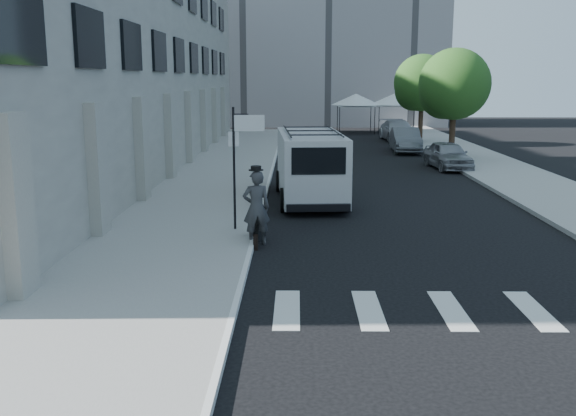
{
  "coord_description": "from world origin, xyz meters",
  "views": [
    {
      "loc": [
        -0.82,
        -14.89,
        4.44
      ],
      "look_at": [
        -1.03,
        0.58,
        1.3
      ],
      "focal_mm": 40.0,
      "sensor_mm": 36.0,
      "label": 1
    }
  ],
  "objects_px": {
    "briefcase": "(256,242)",
    "cargo_van": "(310,165)",
    "businessman": "(256,208)",
    "parked_car_a": "(448,155)",
    "suitcase": "(258,229)",
    "parked_car_b": "(405,140)",
    "parked_car_c": "(398,131)"
  },
  "relations": [
    {
      "from": "briefcase",
      "to": "suitcase",
      "type": "distance_m",
      "value": 0.91
    },
    {
      "from": "businessman",
      "to": "suitcase",
      "type": "relative_size",
      "value": 1.67
    },
    {
      "from": "businessman",
      "to": "parked_car_b",
      "type": "relative_size",
      "value": 0.45
    },
    {
      "from": "briefcase",
      "to": "cargo_van",
      "type": "relative_size",
      "value": 0.06
    },
    {
      "from": "businessman",
      "to": "parked_car_b",
      "type": "height_order",
      "value": "businessman"
    },
    {
      "from": "cargo_van",
      "to": "parked_car_a",
      "type": "distance_m",
      "value": 10.96
    },
    {
      "from": "suitcase",
      "to": "parked_car_b",
      "type": "xyz_separation_m",
      "value": [
        7.71,
        21.79,
        0.42
      ]
    },
    {
      "from": "businessman",
      "to": "parked_car_c",
      "type": "relative_size",
      "value": 0.4
    },
    {
      "from": "suitcase",
      "to": "parked_car_b",
      "type": "height_order",
      "value": "parked_car_b"
    },
    {
      "from": "parked_car_b",
      "to": "parked_car_c",
      "type": "relative_size",
      "value": 0.88
    },
    {
      "from": "briefcase",
      "to": "suitcase",
      "type": "relative_size",
      "value": 0.36
    },
    {
      "from": "businessman",
      "to": "parked_car_a",
      "type": "height_order",
      "value": "businessman"
    },
    {
      "from": "suitcase",
      "to": "briefcase",
      "type": "bearing_deg",
      "value": -66.23
    },
    {
      "from": "parked_car_a",
      "to": "parked_car_c",
      "type": "height_order",
      "value": "parked_car_c"
    },
    {
      "from": "briefcase",
      "to": "parked_car_b",
      "type": "bearing_deg",
      "value": 69.02
    },
    {
      "from": "suitcase",
      "to": "businessman",
      "type": "bearing_deg",
      "value": -66.28
    },
    {
      "from": "businessman",
      "to": "briefcase",
      "type": "xyz_separation_m",
      "value": [
        0.0,
        -0.45,
        -0.85
      ]
    },
    {
      "from": "parked_car_a",
      "to": "briefcase",
      "type": "bearing_deg",
      "value": -124.63
    },
    {
      "from": "briefcase",
      "to": "parked_car_a",
      "type": "height_order",
      "value": "parked_car_a"
    },
    {
      "from": "suitcase",
      "to": "parked_car_a",
      "type": "height_order",
      "value": "parked_car_a"
    },
    {
      "from": "parked_car_b",
      "to": "briefcase",
      "type": "bearing_deg",
      "value": -105.84
    },
    {
      "from": "suitcase",
      "to": "cargo_van",
      "type": "relative_size",
      "value": 0.18
    },
    {
      "from": "cargo_van",
      "to": "parked_car_c",
      "type": "distance_m",
      "value": 23.92
    },
    {
      "from": "briefcase",
      "to": "cargo_van",
      "type": "height_order",
      "value": "cargo_van"
    },
    {
      "from": "briefcase",
      "to": "parked_car_a",
      "type": "xyz_separation_m",
      "value": [
        8.61,
        15.38,
        0.52
      ]
    },
    {
      "from": "parked_car_a",
      "to": "parked_car_b",
      "type": "distance_m",
      "value": 7.36
    },
    {
      "from": "cargo_van",
      "to": "parked_car_b",
      "type": "bearing_deg",
      "value": 64.79
    },
    {
      "from": "businessman",
      "to": "parked_car_a",
      "type": "bearing_deg",
      "value": -132.0
    },
    {
      "from": "briefcase",
      "to": "suitcase",
      "type": "bearing_deg",
      "value": 87.75
    },
    {
      "from": "suitcase",
      "to": "parked_car_a",
      "type": "bearing_deg",
      "value": 83.1
    },
    {
      "from": "suitcase",
      "to": "cargo_van",
      "type": "bearing_deg",
      "value": 99.38
    },
    {
      "from": "briefcase",
      "to": "parked_car_a",
      "type": "distance_m",
      "value": 17.63
    }
  ]
}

